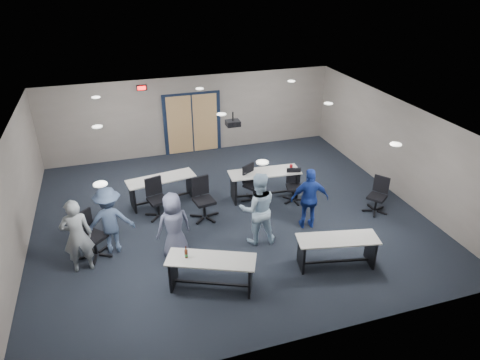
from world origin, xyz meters
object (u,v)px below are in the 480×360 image
object	(u,v)px
chair_back_c	(254,184)
person_lightblue	(258,209)
table_back_right	(265,180)
table_front_left	(211,268)
chair_back_a	(158,199)
person_navy	(310,199)
table_front_right	(337,247)
chair_back_d	(294,186)
chair_loose_right	(377,196)
chair_loose_left	(93,236)
table_back_left	(162,186)
person_back	(110,220)
chair_back_b	(204,199)
person_plaid	(174,226)
person_gray	(77,236)

from	to	relation	value
chair_back_c	person_lightblue	xyz separation A→B (m)	(-0.56, -1.86, 0.38)
table_back_right	person_lightblue	size ratio (longest dim) A/B	1.12
table_front_left	chair_back_a	bearing A→B (deg)	125.40
table_front_left	chair_back_a	xyz separation A→B (m)	(-0.66, 3.14, 0.03)
chair_back_a	person_navy	xyz separation A→B (m)	(3.59, -1.63, 0.28)
table_front_right	chair_back_c	distance (m)	3.37
chair_back_d	chair_loose_right	bearing A→B (deg)	-18.79
chair_back_c	chair_loose_left	bearing A→B (deg)	164.84
table_front_left	table_back_left	distance (m)	3.89
table_front_right	person_back	size ratio (longest dim) A/B	1.13
chair_loose_right	person_back	xyz separation A→B (m)	(-6.87, 0.35, 0.33)
chair_back_d	table_front_right	bearing A→B (deg)	-81.55
person_lightblue	chair_back_b	bearing A→B (deg)	-46.68
table_back_left	table_front_right	bearing A→B (deg)	-59.44
chair_back_d	person_plaid	distance (m)	3.94
chair_loose_left	chair_loose_right	bearing A→B (deg)	-45.53
chair_loose_left	person_gray	bearing A→B (deg)	-168.47
table_front_right	chair_loose_left	xyz separation A→B (m)	(-5.13, 1.97, 0.07)
person_plaid	person_back	bearing A→B (deg)	-35.83
chair_back_b	chair_loose_left	xyz separation A→B (m)	(-2.78, -0.84, -0.01)
chair_back_c	person_navy	bearing A→B (deg)	-93.52
chair_back_b	chair_back_c	xyz separation A→B (m)	(1.55, 0.47, -0.03)
person_gray	table_back_left	bearing A→B (deg)	-134.84
person_lightblue	person_back	distance (m)	3.42
table_back_right	person_plaid	distance (m)	3.52
table_front_left	chair_back_a	world-z (taller)	chair_back_a
chair_loose_right	person_navy	size ratio (longest dim) A/B	0.61
table_back_right	person_navy	distance (m)	1.86
table_back_right	chair_back_c	xyz separation A→B (m)	(-0.35, -0.12, -0.02)
chair_back_b	chair_loose_right	world-z (taller)	chair_back_b
table_front_right	table_back_right	bearing A→B (deg)	109.18
chair_back_b	person_gray	xyz separation A→B (m)	(-3.06, -1.25, 0.31)
person_plaid	chair_back_a	bearing A→B (deg)	-96.32
person_plaid	person_back	distance (m)	1.50
table_front_left	table_back_right	size ratio (longest dim) A/B	0.93
table_back_right	chair_loose_right	size ratio (longest dim) A/B	2.07
table_front_left	person_plaid	world-z (taller)	person_plaid
table_back_right	person_plaid	xyz separation A→B (m)	(-2.91, -1.96, 0.25)
chair_back_b	person_lightblue	world-z (taller)	person_lightblue
person_gray	chair_back_d	bearing A→B (deg)	-170.12
chair_back_a	person_gray	size ratio (longest dim) A/B	0.61
table_front_right	table_back_left	bearing A→B (deg)	141.26
chair_back_d	chair_loose_left	xyz separation A→B (m)	(-5.40, -0.96, 0.09)
chair_back_c	person_plaid	size ratio (longest dim) A/B	0.66
table_back_right	chair_back_d	distance (m)	0.86
chair_back_d	chair_loose_right	size ratio (longest dim) A/B	0.95
chair_back_a	table_front_right	bearing A→B (deg)	-57.98
person_back	chair_back_b	bearing A→B (deg)	-158.81
table_front_left	chair_loose_right	distance (m)	5.24
chair_back_a	chair_loose_right	world-z (taller)	chair_back_a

